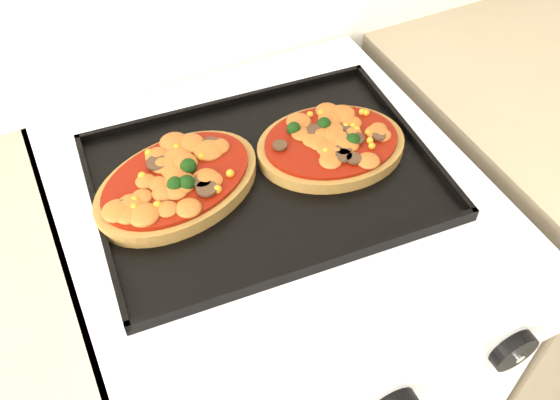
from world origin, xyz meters
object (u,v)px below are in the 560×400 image
pizza_left (177,182)px  pizza_right (331,144)px  stove (274,348)px  baking_tray (265,176)px

pizza_left → pizza_right: (0.23, -0.02, -0.00)m
stove → pizza_right: size_ratio=4.14×
baking_tray → pizza_left: bearing=171.1°
stove → pizza_right: pizza_right is taller
baking_tray → pizza_left: 0.12m
stove → pizza_left: (-0.12, 0.05, 0.48)m
stove → baking_tray: bearing=94.6°
baking_tray → pizza_right: 0.11m
baking_tray → pizza_left: (-0.12, 0.03, 0.02)m
stove → pizza_left: bearing=159.0°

